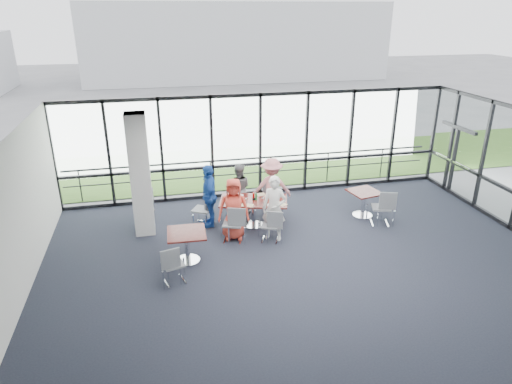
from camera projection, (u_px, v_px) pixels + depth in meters
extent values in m
cube|color=#1F222F|center=(312.00, 276.00, 10.18)|extent=(12.00, 10.00, 0.02)
cube|color=silver|center=(319.00, 136.00, 8.97)|extent=(12.00, 10.00, 0.04)
cube|color=silver|center=(5.00, 240.00, 8.33)|extent=(0.10, 10.00, 3.20)
cube|color=white|center=(260.00, 145.00, 14.09)|extent=(12.00, 0.10, 3.20)
cube|color=black|center=(454.00, 161.00, 14.41)|extent=(0.12, 1.60, 2.10)
cube|color=white|center=(140.00, 175.00, 11.54)|extent=(0.50, 0.50, 3.20)
cube|color=slate|center=(233.00, 150.00, 19.22)|extent=(80.00, 70.00, 0.02)
cube|color=#325A1B|center=(242.00, 164.00, 17.40)|extent=(80.00, 5.00, 0.01)
cube|color=#B8BABE|center=(233.00, 40.00, 38.79)|extent=(24.00, 10.00, 6.00)
cylinder|color=#2D2D33|center=(256.00, 172.00, 15.05)|extent=(12.00, 0.06, 0.06)
cube|color=#3D0E0D|center=(254.00, 201.00, 12.25)|extent=(1.99, 1.43, 0.04)
cylinder|color=silver|center=(254.00, 213.00, 12.39)|extent=(0.12, 0.12, 0.71)
cylinder|color=silver|center=(254.00, 225.00, 12.51)|extent=(0.56, 0.56, 0.03)
cube|color=#3D0E0D|center=(186.00, 233.00, 10.49)|extent=(0.91, 0.91, 0.04)
cylinder|color=silver|center=(187.00, 247.00, 10.63)|extent=(0.12, 0.12, 0.71)
cube|color=#3D0E0D|center=(364.00, 192.00, 12.82)|extent=(0.94, 0.94, 0.04)
cylinder|color=silver|center=(363.00, 204.00, 12.96)|extent=(0.12, 0.12, 0.71)
imported|color=#D54130|center=(234.00, 209.00, 11.53)|extent=(0.88, 0.66, 1.63)
imported|color=silver|center=(274.00, 209.00, 11.48)|extent=(0.76, 0.70, 1.70)
imported|color=slate|center=(238.00, 189.00, 13.00)|extent=(0.80, 0.57, 1.49)
imported|color=#D07B80|center=(272.00, 187.00, 12.85)|extent=(1.17, 0.75, 1.69)
imported|color=#1D4CAA|center=(209.00, 196.00, 12.22)|extent=(0.61, 1.05, 1.74)
cylinder|color=white|center=(234.00, 204.00, 11.95)|extent=(0.27, 0.27, 0.01)
cylinder|color=white|center=(272.00, 205.00, 11.91)|extent=(0.28, 0.28, 0.01)
cylinder|color=white|center=(239.00, 195.00, 12.52)|extent=(0.24, 0.24, 0.01)
cylinder|color=white|center=(272.00, 196.00, 12.46)|extent=(0.28, 0.28, 0.01)
cylinder|color=white|center=(227.00, 199.00, 12.31)|extent=(0.25, 0.25, 0.01)
cylinder|color=white|center=(246.00, 201.00, 12.00)|extent=(0.07, 0.07, 0.14)
cylinder|color=white|center=(263.00, 200.00, 12.04)|extent=(0.07, 0.07, 0.14)
cylinder|color=white|center=(255.00, 195.00, 12.41)|extent=(0.07, 0.07, 0.14)
cylinder|color=white|center=(228.00, 199.00, 12.10)|extent=(0.07, 0.07, 0.15)
cube|color=silver|center=(247.00, 205.00, 11.91)|extent=(0.38, 0.34, 0.00)
cube|color=silver|center=(281.00, 204.00, 11.99)|extent=(0.34, 0.36, 0.00)
cube|color=silver|center=(260.00, 195.00, 12.58)|extent=(0.34, 0.25, 0.00)
cube|color=black|center=(254.00, 199.00, 12.25)|extent=(0.10, 0.07, 0.04)
cylinder|color=#B40A06|center=(254.00, 196.00, 12.26)|extent=(0.06, 0.06, 0.18)
cylinder|color=#136629|center=(256.00, 197.00, 12.20)|extent=(0.05, 0.05, 0.20)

